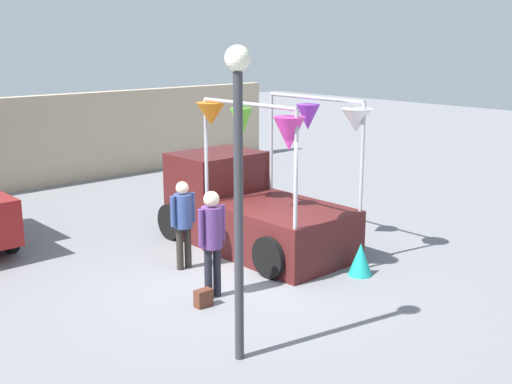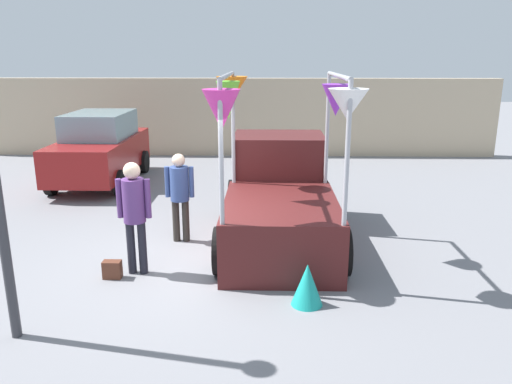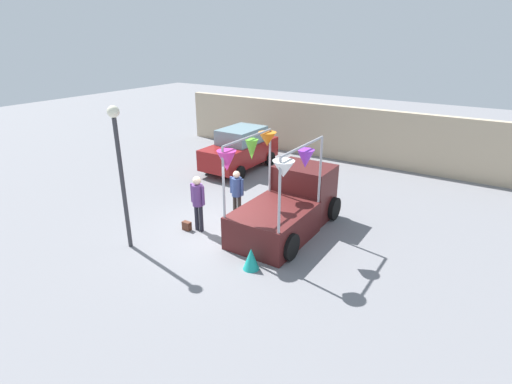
% 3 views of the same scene
% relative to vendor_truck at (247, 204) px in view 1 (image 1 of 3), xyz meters
% --- Properties ---
extents(ground_plane, '(60.00, 60.00, 0.00)m').
position_rel_vendor_truck_xyz_m(ground_plane, '(-1.54, -1.40, -0.87)').
color(ground_plane, slate).
extents(vendor_truck, '(2.47, 4.10, 3.07)m').
position_rel_vendor_truck_xyz_m(vendor_truck, '(0.00, 0.00, 0.00)').
color(vendor_truck, '#4C1919').
rests_on(vendor_truck, ground).
extents(person_customer, '(0.53, 0.34, 1.79)m').
position_rel_vendor_truck_xyz_m(person_customer, '(-2.26, -1.73, 0.22)').
color(person_customer, black).
rests_on(person_customer, ground).
extents(person_vendor, '(0.53, 0.34, 1.65)m').
position_rel_vendor_truck_xyz_m(person_vendor, '(-1.81, -0.30, 0.12)').
color(person_vendor, '#2D2823').
rests_on(person_vendor, ground).
extents(handbag, '(0.28, 0.16, 0.28)m').
position_rel_vendor_truck_xyz_m(handbag, '(-2.61, -1.93, -0.73)').
color(handbag, '#592D1E').
rests_on(handbag, ground).
extents(street_lamp, '(0.32, 0.32, 4.09)m').
position_rel_vendor_truck_xyz_m(street_lamp, '(-3.29, -3.61, 1.78)').
color(street_lamp, '#333338').
rests_on(street_lamp, ground).
extents(brick_boundary_wall, '(18.00, 0.36, 2.60)m').
position_rel_vendor_truck_xyz_m(brick_boundary_wall, '(-1.54, 8.01, 0.43)').
color(brick_boundary_wall, tan).
rests_on(brick_boundary_wall, ground).
extents(folded_kite_bundle_teal, '(0.58, 0.58, 0.60)m').
position_rel_vendor_truck_xyz_m(folded_kite_bundle_teal, '(0.34, -2.71, -0.57)').
color(folded_kite_bundle_teal, teal).
rests_on(folded_kite_bundle_teal, ground).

